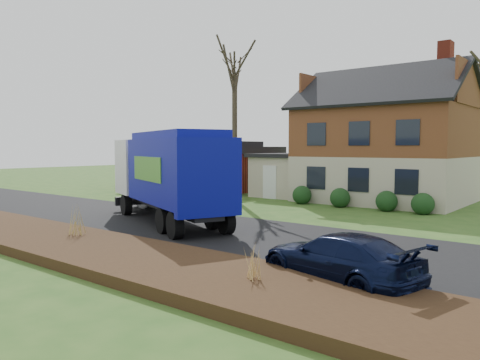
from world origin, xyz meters
The scene contains 12 objects.
ground centered at (0.00, 0.00, 0.00)m, with size 120.00×120.00×0.00m, color #2C531B.
road centered at (0.00, 0.00, 0.01)m, with size 80.00×7.00×0.02m, color black.
mulch_verge centered at (0.00, -5.30, 0.15)m, with size 80.00×3.50×0.30m, color black.
main_house centered at (1.49, 13.91, 4.03)m, with size 12.95×8.95×9.26m.
ranch_house centered at (-12.00, 13.00, 1.81)m, with size 9.80×8.20×3.70m.
garbage_truck centered at (-1.97, 0.13, 2.24)m, with size 9.29×5.80×3.89m.
silver_sedan centered at (-5.43, 3.75, 0.83)m, with size 1.75×5.02×1.65m, color #A9ACB0.
navy_wagon centered at (7.73, -3.40, 0.61)m, with size 1.71×4.21×1.22m, color black.
tree_front_west centered at (-5.36, 8.65, 8.62)m, with size 3.52×3.52×10.46m.
tree_back centered at (5.10, 21.41, 8.69)m, with size 3.29×3.29×10.43m.
grass_clump_mid centered at (-1.26, -4.76, 0.81)m, with size 0.36×0.30×1.02m.
grass_clump_east centered at (6.61, -5.25, 0.70)m, with size 0.32×0.26×0.80m.
Camera 1 is at (12.76, -13.44, 3.25)m, focal length 35.00 mm.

